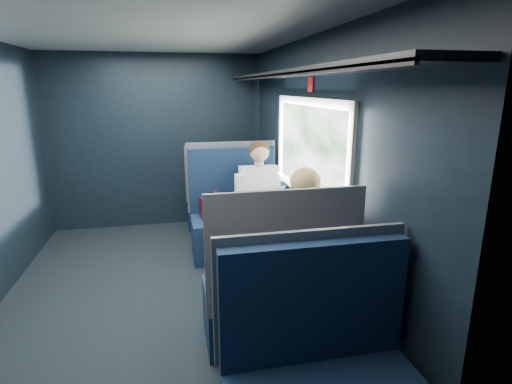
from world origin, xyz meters
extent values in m
cube|color=black|center=(0.00, 0.00, -0.01)|extent=(2.80, 4.20, 0.01)
cube|color=black|center=(1.45, 0.00, 1.15)|extent=(0.10, 4.20, 2.30)
cube|color=black|center=(0.00, 2.15, 1.15)|extent=(2.80, 0.10, 2.30)
cube|color=black|center=(0.00, -2.15, 1.15)|extent=(2.80, 0.10, 2.30)
cube|color=silver|center=(0.00, 0.00, 2.35)|extent=(2.80, 4.20, 0.10)
cube|color=beige|center=(1.38, 0.00, 1.74)|extent=(0.03, 1.84, 0.07)
cube|color=beige|center=(1.38, 0.00, 0.90)|extent=(0.03, 1.84, 0.07)
cube|color=beige|center=(1.38, -0.89, 1.32)|extent=(0.03, 0.07, 0.78)
cube|color=beige|center=(1.38, 0.89, 1.32)|extent=(0.03, 0.07, 0.78)
cube|color=black|center=(1.22, 0.00, 1.98)|extent=(0.36, 4.10, 0.04)
cube|color=black|center=(1.05, 0.00, 1.96)|extent=(0.02, 4.10, 0.03)
cube|color=red|center=(1.38, 0.00, 1.89)|extent=(0.01, 0.10, 0.12)
cylinder|color=#54565E|center=(0.88, 0.00, 0.35)|extent=(0.08, 0.08, 0.70)
cube|color=silver|center=(1.06, 0.00, 0.72)|extent=(0.62, 1.00, 0.04)
cube|color=#0C1B36|center=(0.85, 0.78, 0.23)|extent=(1.00, 0.50, 0.45)
cube|color=#0C1B36|center=(0.85, 1.08, 0.82)|extent=(1.00, 0.10, 0.75)
cube|color=#54565E|center=(0.85, 1.14, 0.85)|extent=(1.04, 0.03, 0.82)
cube|color=#54565E|center=(0.85, 0.73, 0.55)|extent=(0.06, 0.40, 0.20)
cube|color=#450E1D|center=(0.63, 0.85, 0.57)|extent=(0.37, 0.24, 0.24)
cylinder|color=#450E1D|center=(0.63, 0.85, 0.74)|extent=(0.05, 0.14, 0.03)
cylinder|color=silver|center=(0.78, 0.66, 0.57)|extent=(0.09, 0.09, 0.25)
cylinder|color=#1659A8|center=(0.78, 0.66, 0.72)|extent=(0.05, 0.05, 0.05)
cube|color=#0C1B36|center=(0.85, -0.78, 0.23)|extent=(1.00, 0.50, 0.45)
cube|color=#0C1B36|center=(0.85, -1.08, 0.82)|extent=(1.00, 0.10, 0.75)
cube|color=#54565E|center=(0.85, -1.14, 0.85)|extent=(1.04, 0.03, 0.82)
cube|color=#54565E|center=(0.85, -0.73, 0.55)|extent=(0.06, 0.40, 0.20)
cube|color=#0C1B36|center=(0.85, 1.88, 0.23)|extent=(1.00, 0.40, 0.45)
cube|color=#0C1B36|center=(0.85, 1.64, 0.78)|extent=(1.00, 0.10, 0.66)
cube|color=#54565E|center=(0.85, 1.59, 0.80)|extent=(1.04, 0.03, 0.72)
cube|color=#0C1B36|center=(0.85, -1.64, 0.78)|extent=(1.00, 0.10, 0.66)
cube|color=#54565E|center=(0.85, -1.59, 0.80)|extent=(1.04, 0.03, 0.72)
cube|color=black|center=(1.10, 0.64, 0.53)|extent=(0.36, 0.44, 0.16)
cube|color=black|center=(1.10, 0.44, 0.23)|extent=(0.32, 0.12, 0.45)
cube|color=white|center=(1.10, 0.80, 0.78)|extent=(0.40, 0.29, 0.53)
cylinder|color=#D8A88C|center=(1.10, 0.76, 1.06)|extent=(0.10, 0.10, 0.06)
sphere|color=#D8A88C|center=(1.10, 0.74, 1.20)|extent=(0.21, 0.21, 0.21)
sphere|color=#382114|center=(1.10, 0.76, 1.21)|extent=(0.22, 0.22, 0.22)
cube|color=white|center=(0.88, 0.76, 0.78)|extent=(0.09, 0.12, 0.34)
cube|color=white|center=(1.32, 0.76, 0.78)|extent=(0.09, 0.12, 0.34)
cube|color=black|center=(1.10, -0.64, 0.53)|extent=(0.36, 0.44, 0.16)
cube|color=black|center=(1.10, -0.44, 0.23)|extent=(0.32, 0.12, 0.45)
cube|color=black|center=(1.10, -0.80, 0.78)|extent=(0.40, 0.29, 0.53)
cylinder|color=#D8A88C|center=(1.10, -0.76, 1.06)|extent=(0.10, 0.10, 0.06)
sphere|color=#D8A88C|center=(1.10, -0.74, 1.20)|extent=(0.21, 0.21, 0.21)
sphere|color=tan|center=(1.10, -0.76, 1.21)|extent=(0.22, 0.22, 0.22)
cube|color=black|center=(0.88, -0.76, 0.78)|extent=(0.09, 0.12, 0.34)
cube|color=black|center=(1.32, -0.76, 0.78)|extent=(0.09, 0.12, 0.34)
cube|color=tan|center=(1.10, -0.86, 0.90)|extent=(0.26, 0.07, 0.36)
cube|color=white|center=(1.04, -0.10, 0.74)|extent=(0.81, 0.97, 0.01)
cube|color=silver|center=(1.17, 0.12, 0.75)|extent=(0.32, 0.38, 0.02)
cube|color=silver|center=(1.30, 0.12, 0.88)|extent=(0.08, 0.34, 0.23)
cube|color=black|center=(1.29, 0.12, 0.88)|extent=(0.06, 0.29, 0.19)
cylinder|color=silver|center=(1.21, 0.22, 0.84)|extent=(0.07, 0.07, 0.20)
cylinder|color=#1659A8|center=(1.21, 0.22, 0.96)|extent=(0.04, 0.04, 0.04)
cylinder|color=white|center=(1.33, 0.36, 0.79)|extent=(0.08, 0.08, 0.10)
camera|label=1|loc=(0.16, -3.41, 1.87)|focal=28.00mm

